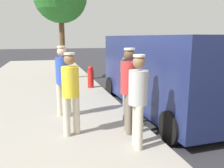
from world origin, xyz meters
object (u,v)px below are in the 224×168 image
Objects in this scene: parking_meter_near at (124,78)px; pedestrian_in_red at (129,85)px; pedestrian_in_blue at (63,77)px; pedestrian_in_gray at (138,96)px; pedestrian_in_yellow at (71,89)px; fire_hydrant at (91,77)px; parked_van at (164,71)px.

pedestrian_in_red reaches higher than parking_meter_near.
pedestrian_in_blue is at bearing -49.03° from pedestrian_in_red.
pedestrian_in_blue is at bearing -61.02° from pedestrian_in_gray.
pedestrian_in_blue reaches higher than pedestrian_in_red.
parking_meter_near is 1.39m from pedestrian_in_yellow.
pedestrian_in_gray is 0.68m from pedestrian_in_red.
pedestrian_in_gray is 5.25m from fire_hydrant.
parked_van is at bearing -175.69° from pedestrian_in_blue.
parked_van is at bearing 118.62° from fire_hydrant.
pedestrian_in_gray is 2.85m from parked_van.
pedestrian_in_gray is (-1.15, 2.07, -0.05)m from pedestrian_in_blue.
pedestrian_in_blue is at bearing -86.98° from pedestrian_in_yellow.
pedestrian_in_blue is 3.44m from fire_hydrant.
parking_meter_near is at bearing 152.97° from pedestrian_in_blue.
pedestrian_in_gray is at bearing 118.98° from pedestrian_in_blue.
pedestrian_in_gray is at bearing 53.16° from parked_van.
pedestrian_in_yellow is 0.95× the size of pedestrian_in_red.
pedestrian_in_yellow is at bearing -38.57° from pedestrian_in_gray.
pedestrian_in_red is (-1.21, 1.40, -0.00)m from pedestrian_in_blue.
parking_meter_near is 1.52m from pedestrian_in_blue.
fire_hydrant is at bearing -90.53° from pedestrian_in_red.
pedestrian_in_blue reaches higher than pedestrian_in_yellow.
pedestrian_in_blue is 1.85m from pedestrian_in_red.
pedestrian_in_blue is 2.04× the size of fire_hydrant.
pedestrian_in_red reaches higher than fire_hydrant.
pedestrian_in_yellow is 0.32× the size of parked_van.
pedestrian_in_yellow is 4.55m from fire_hydrant.
pedestrian_in_blue reaches higher than parking_meter_near.
pedestrian_in_yellow is at bearing -9.49° from pedestrian_in_red.
parked_van is (-1.64, -1.61, -0.00)m from pedestrian_in_red.
pedestrian_in_yellow is at bearing 93.02° from pedestrian_in_blue.
pedestrian_in_red is at bearing 89.47° from fire_hydrant.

